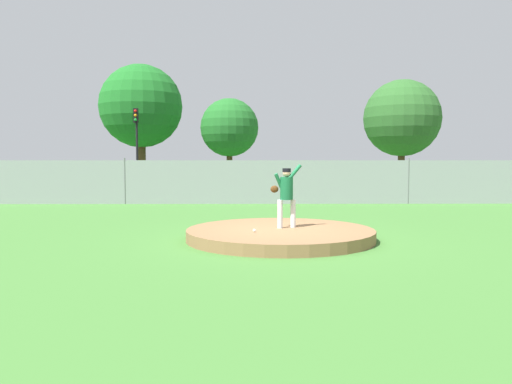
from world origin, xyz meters
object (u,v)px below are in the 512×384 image
object	(u,v)px
pitcher_youth	(286,191)
parked_car_teal	(209,183)
traffic_light_near	(137,135)
parked_car_red	(464,182)
parked_car_burgundy	(158,182)
parked_car_slate	(64,182)
parked_car_navy	(260,182)
baseball	(254,231)
parked_car_champagne	(348,182)
traffic_cone_orange	(375,190)

from	to	relation	value
pitcher_youth	parked_car_teal	xyz separation A→B (m)	(-3.15, 14.38, -0.43)
pitcher_youth	traffic_light_near	world-z (taller)	traffic_light_near
parked_car_red	parked_car_burgundy	world-z (taller)	parked_car_red
parked_car_slate	pitcher_youth	bearing A→B (deg)	-52.76
parked_car_navy	parked_car_teal	size ratio (longest dim) A/B	0.97
baseball	parked_car_teal	distance (m)	15.31
parked_car_champagne	parked_car_teal	size ratio (longest dim) A/B	0.96
parked_car_slate	traffic_light_near	size ratio (longest dim) A/B	0.78
pitcher_youth	traffic_cone_orange	size ratio (longest dim) A/B	2.89
parked_car_red	parked_car_champagne	distance (m)	6.18
baseball	parked_car_navy	xyz separation A→B (m)	(0.42, 14.92, 0.46)
parked_car_champagne	parked_car_slate	xyz separation A→B (m)	(-15.43, 0.21, -0.00)
baseball	parked_car_burgundy	distance (m)	15.56
parked_car_navy	traffic_light_near	distance (m)	9.39
parked_car_navy	parked_car_burgundy	size ratio (longest dim) A/B	0.86
parked_car_red	parked_car_navy	world-z (taller)	parked_car_red
parked_car_navy	baseball	bearing A→B (deg)	-91.61
pitcher_youth	parked_car_red	xyz separation A→B (m)	(10.58, 14.09, -0.37)
pitcher_youth	parked_car_teal	bearing A→B (deg)	102.37
parked_car_teal	baseball	bearing A→B (deg)	-81.14
baseball	parked_car_champagne	size ratio (longest dim) A/B	0.02
traffic_cone_orange	parked_car_burgundy	bearing A→B (deg)	-170.61
baseball	parked_car_champagne	bearing A→B (deg)	70.92
traffic_cone_orange	pitcher_youth	bearing A→B (deg)	-111.51
baseball	parked_car_champagne	world-z (taller)	parked_car_champagne
baseball	parked_car_red	bearing A→B (deg)	52.52
parked_car_burgundy	parked_car_teal	xyz separation A→B (m)	(2.70, 0.41, -0.04)
pitcher_youth	parked_car_navy	size ratio (longest dim) A/B	0.38
pitcher_youth	baseball	distance (m)	1.40
parked_car_navy	traffic_light_near	world-z (taller)	traffic_light_near
parked_car_teal	traffic_cone_orange	bearing A→B (deg)	9.59
traffic_light_near	parked_car_burgundy	bearing A→B (deg)	-65.68
parked_car_slate	parked_car_teal	bearing A→B (deg)	-0.93
parked_car_red	parked_car_burgundy	xyz separation A→B (m)	(-16.43, -0.13, -0.02)
traffic_light_near	parked_car_champagne	bearing A→B (deg)	-20.06
parked_car_champagne	traffic_light_near	distance (m)	13.54
parked_car_red	parked_car_teal	size ratio (longest dim) A/B	1.05
parked_car_teal	traffic_cone_orange	xyz separation A→B (m)	(9.45, 1.60, -0.49)
parked_car_burgundy	traffic_cone_orange	world-z (taller)	parked_car_burgundy
parked_car_champagne	parked_car_burgundy	bearing A→B (deg)	-178.17
parked_car_champagne	parked_car_burgundy	xyz separation A→B (m)	(-10.25, -0.33, 0.01)
parked_car_burgundy	parked_car_slate	bearing A→B (deg)	174.04
parked_car_red	traffic_cone_orange	bearing A→B (deg)	156.27
baseball	parked_car_slate	xyz separation A→B (m)	(-10.23, 15.25, 0.47)
parked_car_slate	parked_car_burgundy	bearing A→B (deg)	-5.96
pitcher_youth	parked_car_burgundy	xyz separation A→B (m)	(-5.85, 13.97, -0.39)
baseball	pitcher_youth	bearing A→B (deg)	42.99
baseball	parked_car_red	distance (m)	18.70
baseball	parked_car_slate	size ratio (longest dim) A/B	0.02
parked_car_slate	parked_car_navy	xyz separation A→B (m)	(10.65, -0.32, -0.00)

